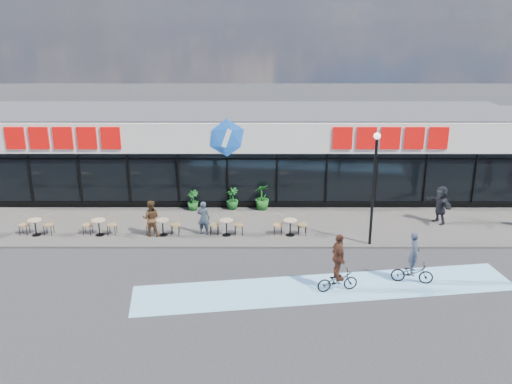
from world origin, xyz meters
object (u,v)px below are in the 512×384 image
at_px(pedestrian_a, 441,205).
at_px(cyclist_b, 413,266).
at_px(patron_left, 204,218).
at_px(patron_right, 151,218).
at_px(potted_plant_mid, 232,199).
at_px(potted_plant_left, 193,200).
at_px(cyclist_a, 338,268).
at_px(potted_plant_right, 262,197).
at_px(lamp_post, 374,179).

distance_m(pedestrian_a, cyclist_b, 6.52).
bearing_deg(patron_left, patron_right, 15.33).
bearing_deg(potted_plant_mid, patron_left, -108.80).
bearing_deg(patron_right, potted_plant_left, -113.15).
bearing_deg(cyclist_a, pedestrian_a, 48.39).
bearing_deg(potted_plant_right, potted_plant_mid, 178.93).
relative_size(potted_plant_left, patron_right, 0.62).
bearing_deg(cyclist_a, potted_plant_right, 107.56).
distance_m(lamp_post, patron_right, 9.86).
height_order(potted_plant_left, potted_plant_right, potted_plant_right).
bearing_deg(pedestrian_a, cyclist_a, -63.42).
bearing_deg(pedestrian_a, lamp_post, -78.38).
height_order(potted_plant_right, patron_left, patron_left).
bearing_deg(potted_plant_right, cyclist_b, -54.50).
distance_m(patron_left, pedestrian_a, 11.14).
bearing_deg(lamp_post, pedestrian_a, 33.43).
height_order(potted_plant_right, patron_right, patron_right).
relative_size(lamp_post, patron_right, 2.96).
bearing_deg(lamp_post, potted_plant_mid, 144.18).
bearing_deg(patron_right, pedestrian_a, -172.60).
bearing_deg(potted_plant_right, patron_right, -145.15).
relative_size(patron_left, pedestrian_a, 0.85).
height_order(potted_plant_right, pedestrian_a, pedestrian_a).
height_order(lamp_post, patron_left, lamp_post).
distance_m(potted_plant_mid, patron_right, 4.92).
bearing_deg(cyclist_a, potted_plant_left, 126.65).
height_order(lamp_post, potted_plant_left, lamp_post).
height_order(potted_plant_right, cyclist_a, cyclist_a).
bearing_deg(patron_left, pedestrian_a, -161.32).
xyz_separation_m(patron_right, cyclist_a, (7.62, -4.91, -0.02)).
bearing_deg(cyclist_a, potted_plant_mid, 116.35).
distance_m(potted_plant_left, patron_left, 3.31).
distance_m(patron_right, pedestrian_a, 13.47).
relative_size(potted_plant_mid, patron_right, 0.67).
relative_size(lamp_post, cyclist_a, 2.22).
bearing_deg(patron_right, cyclist_a, 147.94).
relative_size(patron_right, cyclist_a, 0.75).
height_order(potted_plant_left, cyclist_a, cyclist_a).
bearing_deg(pedestrian_a, patron_right, -105.12).
xyz_separation_m(potted_plant_right, pedestrian_a, (8.40, -1.90, 0.27)).
bearing_deg(cyclist_a, cyclist_b, 12.42).
distance_m(cyclist_a, cyclist_b, 2.95).
bearing_deg(lamp_post, potted_plant_right, 136.41).
distance_m(patron_right, cyclist_b, 11.34).
height_order(potted_plant_left, pedestrian_a, pedestrian_a).
xyz_separation_m(lamp_post, cyclist_b, (0.90, -3.35, -2.35)).
distance_m(pedestrian_a, cyclist_a, 8.66).
bearing_deg(pedestrian_a, potted_plant_left, -120.31).
bearing_deg(potted_plant_left, potted_plant_right, 1.94).
relative_size(lamp_post, potted_plant_right, 3.78).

